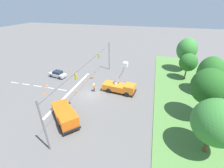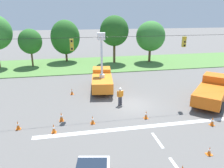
{
  "view_description": "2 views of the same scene",
  "coord_description": "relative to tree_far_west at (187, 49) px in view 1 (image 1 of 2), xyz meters",
  "views": [
    {
      "loc": [
        22.85,
        10.5,
        15.71
      ],
      "look_at": [
        -0.73,
        4.09,
        2.46
      ],
      "focal_mm": 24.0,
      "sensor_mm": 36.0,
      "label": 1
    },
    {
      "loc": [
        -5.77,
        -18.92,
        8.64
      ],
      "look_at": [
        -1.46,
        2.91,
        1.31
      ],
      "focal_mm": 35.0,
      "sensor_mm": 36.0,
      "label": 2
    }
  ],
  "objects": [
    {
      "name": "grass_verge",
      "position": [
        17.09,
        -0.72,
        -5.6
      ],
      "size": [
        56.0,
        12.0,
        0.1
      ],
      "primitive_type": "cube",
      "color": "#517F3D",
      "rests_on": "ground"
    },
    {
      "name": "traffic_cone_mid_right",
      "position": [
        19.68,
        -27.25,
        -5.36
      ],
      "size": [
        0.36,
        0.36,
        0.6
      ],
      "color": "orange",
      "rests_on": "ground"
    },
    {
      "name": "utility_truck_support_near",
      "position": [
        25.15,
        -19.4,
        -4.47
      ],
      "size": [
        6.4,
        6.55,
        2.35
      ],
      "color": "orange",
      "rests_on": "ground"
    },
    {
      "name": "tree_centre",
      "position": [
        10.79,
        2.68,
        -1.23
      ],
      "size": [
        5.12,
        4.48,
        7.44
      ],
      "color": "brown",
      "rests_on": "ground"
    },
    {
      "name": "lane_markings",
      "position": [
        17.09,
        -24.54,
        -5.64
      ],
      "size": [
        17.6,
        15.25,
        0.01
      ],
      "color": "silver",
      "rests_on": "ground"
    },
    {
      "name": "tree_far_west",
      "position": [
        0.0,
        0.0,
        0.0
      ],
      "size": [
        5.39,
        4.73,
        8.39
      ],
      "color": "brown",
      "rests_on": "ground"
    },
    {
      "name": "tree_west",
      "position": [
        5.23,
        -0.14,
        -1.49
      ],
      "size": [
        3.74,
        3.85,
        6.17
      ],
      "color": "brown",
      "rests_on": "ground"
    },
    {
      "name": "traffic_cone_centre_line",
      "position": [
        10.35,
        -20.78,
        -5.25
      ],
      "size": [
        0.36,
        0.36,
        0.8
      ],
      "color": "orange",
      "rests_on": "ground"
    },
    {
      "name": "traffic_cone_foreground_left",
      "position": [
        16.98,
        -28.75,
        -5.26
      ],
      "size": [
        0.36,
        0.36,
        0.79
      ],
      "color": "orange",
      "rests_on": "ground"
    },
    {
      "name": "tree_east",
      "position": [
        19.14,
        -0.05,
        -0.07
      ],
      "size": [
        4.93,
        4.66,
        8.18
      ],
      "color": "brown",
      "rests_on": "ground"
    },
    {
      "name": "traffic_cone_far_right",
      "position": [
        22.23,
        -23.87,
        -5.29
      ],
      "size": [
        0.36,
        0.36,
        0.73
      ],
      "color": "orange",
      "rests_on": "ground"
    },
    {
      "name": "traffic_cone_lane_edge_a",
      "position": [
        17.42,
        -21.71,
        -5.3
      ],
      "size": [
        0.36,
        0.36,
        0.7
      ],
      "color": "orange",
      "rests_on": "ground"
    },
    {
      "name": "traffic_cone_foreground_right",
      "position": [
        9.82,
        -22.57,
        -5.29
      ],
      "size": [
        0.36,
        0.36,
        0.73
      ],
      "color": "orange",
      "rests_on": "ground"
    },
    {
      "name": "traffic_cone_mid_left",
      "position": [
        11.34,
        -14.65,
        -5.3
      ],
      "size": [
        0.36,
        0.36,
        0.7
      ],
      "color": "orange",
      "rests_on": "ground"
    },
    {
      "name": "road_worker",
      "position": [
        15.91,
        -18.47,
        -4.65
      ],
      "size": [
        0.65,
        0.28,
        1.77
      ],
      "color": "#383842",
      "rests_on": "ground"
    },
    {
      "name": "traffic_cone_lane_edge_b",
      "position": [
        7.84,
        -28.04,
        -5.24
      ],
      "size": [
        0.36,
        0.36,
        0.81
      ],
      "color": "orange",
      "rests_on": "ground"
    },
    {
      "name": "ground_plane",
      "position": [
        17.09,
        -18.72,
        -5.65
      ],
      "size": [
        200.0,
        200.0,
        0.0
      ],
      "primitive_type": "plane",
      "color": "#605E5B"
    },
    {
      "name": "traffic_cone_far_left",
      "position": [
        12.85,
        -21.74,
        -5.3
      ],
      "size": [
        0.36,
        0.36,
        0.7
      ],
      "color": "orange",
      "rests_on": "ground"
    },
    {
      "name": "traffic_cone_near_bucket",
      "position": [
        7.08,
        -21.53,
        -5.29
      ],
      "size": [
        0.36,
        0.36,
        0.72
      ],
      "color": "orange",
      "rests_on": "ground"
    },
    {
      "name": "utility_truck_bucket_lift",
      "position": [
        14.9,
        -13.39,
        -4.36
      ],
      "size": [
        3.07,
        6.7,
        6.44
      ],
      "color": "orange",
      "rests_on": "ground"
    },
    {
      "name": "sedan_silver",
      "position": [
        11.94,
        -29.32,
        -4.86
      ],
      "size": [
        2.55,
        4.56,
        1.56
      ],
      "color": "#B7B7BC",
      "rests_on": "ground"
    },
    {
      "name": "tree_far_east",
      "position": [
        25.53,
        -0.66,
        -1.01
      ],
      "size": [
        5.07,
        5.09,
        7.25
      ],
      "color": "brown",
      "rests_on": "ground"
    },
    {
      "name": "signal_gantry",
      "position": [
        17.01,
        -18.72,
        -1.4
      ],
      "size": [
        26.2,
        0.33,
        7.2
      ],
      "color": "slate",
      "rests_on": "ground"
    }
  ]
}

